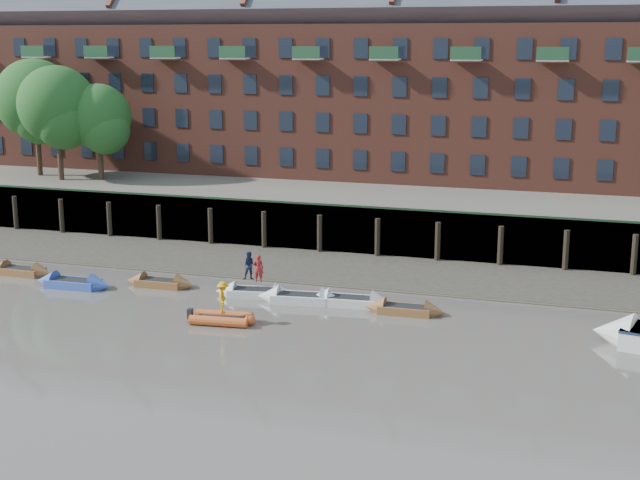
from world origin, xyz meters
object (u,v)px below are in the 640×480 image
at_px(rowboat_3, 255,293).
at_px(rowboat_4, 300,298).
at_px(rowboat_2, 160,283).
at_px(rowboat_1, 73,283).
at_px(person_rower_a, 258,268).
at_px(person_rib_crew, 223,297).
at_px(person_rower_b, 250,266).
at_px(rowboat_6, 405,310).
at_px(rowboat_5, 350,301).
at_px(rib_tender, 224,318).
at_px(rowboat_0, 21,271).

distance_m(rowboat_3, rowboat_4, 2.79).
bearing_deg(rowboat_2, rowboat_4, -5.06).
distance_m(rowboat_1, rowboat_4, 13.56).
height_order(person_rower_a, person_rib_crew, person_rower_a).
xyz_separation_m(rowboat_1, rowboat_3, (10.73, 1.43, -0.01)).
bearing_deg(person_rower_b, rowboat_6, -30.50).
xyz_separation_m(rowboat_5, rowboat_6, (3.14, -0.56, -0.02)).
relative_size(rowboat_3, rowboat_4, 0.95).
xyz_separation_m(rowboat_6, person_rower_b, (-9.07, 0.83, 1.46)).
relative_size(rowboat_2, rib_tender, 1.28).
bearing_deg(rowboat_6, rowboat_1, -179.10).
distance_m(rowboat_1, person_rower_a, 11.16).
distance_m(rowboat_4, person_rower_a, 2.92).
distance_m(rowboat_5, person_rower_a, 5.49).
distance_m(rowboat_5, rib_tender, 7.20).
xyz_separation_m(rowboat_3, rowboat_6, (8.69, -0.54, -0.01)).
distance_m(rowboat_1, rowboat_3, 10.83).
bearing_deg(rowboat_0, rib_tender, -16.64).
height_order(rowboat_4, rib_tender, rowboat_4).
relative_size(rowboat_0, rib_tender, 1.31).
bearing_deg(rib_tender, rowboat_3, 87.54).
distance_m(rowboat_6, person_rower_b, 9.22).
xyz_separation_m(rowboat_3, rowboat_4, (2.77, -0.29, 0.01)).
xyz_separation_m(rowboat_1, rib_tender, (11.03, -3.48, 0.00)).
bearing_deg(rowboat_0, rowboat_2, 2.10).
distance_m(rowboat_0, rib_tender, 16.48).
bearing_deg(rowboat_5, person_rower_a, 175.56).
xyz_separation_m(rowboat_0, person_rower_a, (15.65, -0.09, 1.43)).
bearing_deg(rowboat_3, rowboat_2, 168.67).
relative_size(rowboat_1, person_rower_a, 3.11).
distance_m(rowboat_3, rowboat_6, 8.71).
bearing_deg(rowboat_2, person_rower_b, -1.25).
bearing_deg(person_rower_a, rowboat_5, 160.67).
height_order(rowboat_5, person_rower_a, person_rower_a).
distance_m(rowboat_4, person_rower_b, 3.52).
bearing_deg(rowboat_1, rowboat_2, 18.11).
distance_m(rowboat_0, rowboat_1, 4.92).
bearing_deg(rowboat_6, rowboat_2, 175.12).
height_order(rowboat_1, rowboat_4, rowboat_1).
relative_size(rowboat_5, person_rower_b, 2.95).
relative_size(rowboat_0, rowboat_6, 1.02).
relative_size(rowboat_1, person_rower_b, 2.99).
distance_m(rib_tender, person_rower_a, 5.12).
height_order(rowboat_4, person_rib_crew, person_rib_crew).
distance_m(rowboat_6, rib_tender, 9.46).
xyz_separation_m(rib_tender, person_rower_a, (-0.06, 4.92, 1.41)).
relative_size(rowboat_0, rowboat_4, 0.90).
xyz_separation_m(rowboat_0, rowboat_6, (24.10, -0.64, -0.00)).
height_order(rib_tender, person_rower_a, person_rower_a).
xyz_separation_m(rowboat_4, person_rower_b, (-3.16, 0.58, 1.44)).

